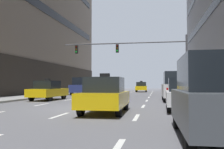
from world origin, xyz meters
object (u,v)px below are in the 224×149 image
object	(u,v)px
car_parked_1	(185,94)
car_parked_2	(175,87)
pedestrian_1	(216,88)
taxi_driving_0	(105,95)
car_driving_4	(82,86)
traffic_signal_0	(139,53)
taxi_driving_1	(99,85)
taxi_driving_3	(48,91)
taxi_driving_5	(141,87)
car_parked_0	(214,98)

from	to	relation	value
car_parked_1	car_parked_2	xyz separation A→B (m)	(0.00, 6.68, 0.32)
car_parked_2	pedestrian_1	world-z (taller)	car_parked_2
taxi_driving_0	car_parked_1	size ratio (longest dim) A/B	1.00
car_driving_4	traffic_signal_0	bearing A→B (deg)	-29.96
taxi_driving_1	pedestrian_1	world-z (taller)	taxi_driving_1
car_parked_1	car_parked_2	bearing A→B (deg)	89.99
pedestrian_1	taxi_driving_3	bearing A→B (deg)	-173.53
taxi_driving_1	traffic_signal_0	xyz separation A→B (m)	(7.18, -13.44, 3.35)
traffic_signal_0	car_parked_2	bearing A→B (deg)	-58.84
car_parked_2	traffic_signal_0	world-z (taller)	traffic_signal_0
taxi_driving_1	taxi_driving_5	bearing A→B (deg)	23.51
taxi_driving_1	traffic_signal_0	distance (m)	15.60
taxi_driving_1	car_parked_1	bearing A→B (deg)	-67.80
traffic_signal_0	car_driving_4	bearing A→B (deg)	150.04
taxi_driving_1	taxi_driving_3	bearing A→B (deg)	-89.39
taxi_driving_5	car_parked_2	size ratio (longest dim) A/B	0.94
car_parked_0	traffic_signal_0	xyz separation A→B (m)	(-3.17, 18.54, 3.42)
taxi_driving_3	car_parked_1	bearing A→B (deg)	-31.26
taxi_driving_3	car_driving_4	xyz separation A→B (m)	(-0.21, 9.91, 0.26)
taxi_driving_1	car_parked_1	size ratio (longest dim) A/B	1.03
taxi_driving_5	taxi_driving_3	bearing A→B (deg)	-105.75
taxi_driving_3	traffic_signal_0	world-z (taller)	traffic_signal_0
taxi_driving_3	taxi_driving_5	bearing A→B (deg)	74.25
taxi_driving_1	taxi_driving_5	xyz separation A→B (m)	(6.40, 2.79, -0.28)
car_parked_1	car_parked_2	distance (m)	6.69
taxi_driving_3	car_driving_4	bearing A→B (deg)	91.23
car_driving_4	car_parked_2	world-z (taller)	car_parked_2
taxi_driving_3	car_parked_1	size ratio (longest dim) A/B	0.98
car_parked_2	pedestrian_1	xyz separation A→B (m)	(3.17, 0.99, -0.09)
taxi_driving_0	pedestrian_1	world-z (taller)	taxi_driving_0
taxi_driving_1	traffic_signal_0	bearing A→B (deg)	-61.88
taxi_driving_0	pedestrian_1	bearing A→B (deg)	53.85
car_parked_1	traffic_signal_0	xyz separation A→B (m)	(-3.17, 11.93, 3.62)
taxi_driving_5	pedestrian_1	world-z (taller)	taxi_driving_5
taxi_driving_1	car_parked_0	xyz separation A→B (m)	(10.35, -31.98, -0.08)
taxi_driving_1	traffic_signal_0	world-z (taller)	traffic_signal_0
taxi_driving_0	car_parked_1	world-z (taller)	taxi_driving_0
car_driving_4	pedestrian_1	xyz separation A→B (m)	(13.53, -8.40, -0.01)
taxi_driving_1	car_parked_2	size ratio (longest dim) A/B	0.97
taxi_driving_0	taxi_driving_5	distance (m)	29.91
traffic_signal_0	pedestrian_1	world-z (taller)	traffic_signal_0
car_parked_0	taxi_driving_0	bearing A→B (deg)	127.40
taxi_driving_3	pedestrian_1	distance (m)	13.41
taxi_driving_3	taxi_driving_0	bearing A→B (deg)	-50.88
taxi_driving_3	car_parked_1	xyz separation A→B (m)	(10.15, -6.16, 0.02)
taxi_driving_0	car_parked_2	size ratio (longest dim) A/B	0.94
car_parked_2	car_parked_0	bearing A→B (deg)	-90.00
taxi_driving_0	taxi_driving_3	xyz separation A→B (m)	(-6.43, 7.91, -0.02)
taxi_driving_5	pedestrian_1	bearing A→B (deg)	-70.84
taxi_driving_1	car_driving_4	distance (m)	9.30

